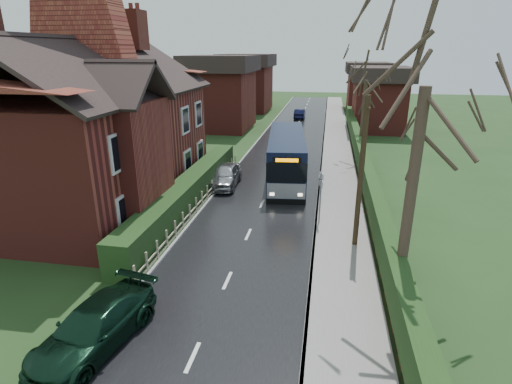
% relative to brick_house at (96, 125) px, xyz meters
% --- Properties ---
extents(ground, '(140.00, 140.00, 0.00)m').
position_rel_brick_house_xyz_m(ground, '(8.73, -4.78, -4.38)').
color(ground, '#26431C').
rests_on(ground, ground).
extents(road, '(6.00, 100.00, 0.02)m').
position_rel_brick_house_xyz_m(road, '(8.73, 5.22, -4.37)').
color(road, black).
rests_on(road, ground).
extents(pavement, '(2.50, 100.00, 0.14)m').
position_rel_brick_house_xyz_m(pavement, '(12.98, 5.22, -4.31)').
color(pavement, slate).
rests_on(pavement, ground).
extents(kerb_right, '(0.12, 100.00, 0.14)m').
position_rel_brick_house_xyz_m(kerb_right, '(11.78, 5.22, -4.31)').
color(kerb_right, gray).
rests_on(kerb_right, ground).
extents(kerb_left, '(0.12, 100.00, 0.10)m').
position_rel_brick_house_xyz_m(kerb_left, '(5.68, 5.22, -4.33)').
color(kerb_left, gray).
rests_on(kerb_left, ground).
extents(front_hedge, '(1.20, 16.00, 1.60)m').
position_rel_brick_house_xyz_m(front_hedge, '(4.83, 0.22, -3.58)').
color(front_hedge, '#1A3313').
rests_on(front_hedge, ground).
extents(picket_fence, '(0.10, 16.00, 0.90)m').
position_rel_brick_house_xyz_m(picket_fence, '(5.58, 0.22, -3.93)').
color(picket_fence, '#9A8B68').
rests_on(picket_fence, ground).
extents(right_wall_hedge, '(0.60, 50.00, 1.80)m').
position_rel_brick_house_xyz_m(right_wall_hedge, '(14.53, 5.22, -3.36)').
color(right_wall_hedge, maroon).
rests_on(right_wall_hedge, ground).
extents(brick_house, '(9.30, 14.60, 10.30)m').
position_rel_brick_house_xyz_m(brick_house, '(0.00, 0.00, 0.00)').
color(brick_house, maroon).
rests_on(brick_house, ground).
extents(bus, '(3.25, 9.93, 2.96)m').
position_rel_brick_house_xyz_m(bus, '(9.54, 6.13, -2.91)').
color(bus, black).
rests_on(bus, ground).
extents(car_silver, '(1.81, 4.11, 1.38)m').
position_rel_brick_house_xyz_m(car_silver, '(5.93, 3.99, -3.69)').
color(car_silver, '#A6A4A9').
rests_on(car_silver, ground).
extents(car_green, '(2.53, 4.60, 1.26)m').
position_rel_brick_house_xyz_m(car_green, '(5.83, -10.78, -3.74)').
color(car_green, black).
rests_on(car_green, ground).
extents(car_distant, '(1.30, 3.64, 1.20)m').
position_rel_brick_house_xyz_m(car_distant, '(8.60, 31.11, -3.78)').
color(car_distant, black).
rests_on(car_distant, ground).
extents(bus_stop_sign, '(0.22, 0.39, 2.67)m').
position_rel_brick_house_xyz_m(bus_stop_sign, '(11.93, -0.98, -2.62)').
color(bus_stop_sign, slate).
rests_on(bus_stop_sign, ground).
extents(telegraph_pole, '(0.22, 0.84, 6.49)m').
position_rel_brick_house_xyz_m(telegraph_pole, '(13.53, -3.12, -1.09)').
color(telegraph_pole, black).
rests_on(telegraph_pole, ground).
extents(tree_right_near, '(4.73, 4.73, 10.22)m').
position_rel_brick_house_xyz_m(tree_right_near, '(14.73, -6.98, 3.26)').
color(tree_right_near, '#3B2D23').
rests_on(tree_right_near, ground).
extents(tree_right_far, '(4.44, 4.44, 8.58)m').
position_rel_brick_house_xyz_m(tree_right_far, '(14.73, 12.55, 2.03)').
color(tree_right_far, '#342A1E').
rests_on(tree_right_far, ground).
extents(tree_house_side, '(3.88, 3.88, 8.82)m').
position_rel_brick_house_xyz_m(tree_house_side, '(-2.85, 13.22, 2.21)').
color(tree_house_side, '#35281F').
rests_on(tree_house_side, ground).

